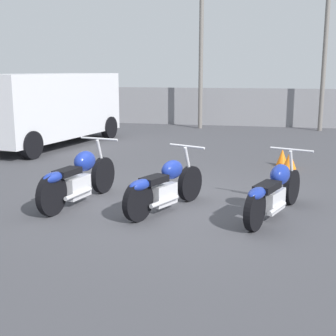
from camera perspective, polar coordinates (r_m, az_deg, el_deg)
ground_plane at (r=7.72m, az=0.29°, el=-4.46°), size 60.00×60.00×0.00m
fence_back at (r=18.64m, az=7.70°, el=7.38°), size 40.00×0.04×1.47m
light_pole_right at (r=17.90m, az=18.93°, el=18.32°), size 0.70×0.35×7.37m
motorcycle_slot_0 at (r=7.80m, az=-10.89°, el=-1.17°), size 0.76×2.09×1.01m
motorcycle_slot_1 at (r=7.27m, az=-0.45°, el=-2.21°), size 0.99×1.83×0.96m
motorcycle_slot_2 at (r=7.15m, az=12.80°, el=-2.79°), size 0.99×2.02×0.94m
parked_van at (r=13.97m, az=-14.31°, el=7.34°), size 2.71×5.30×2.06m
traffic_cone_near at (r=11.08m, az=13.75°, el=1.26°), size 0.28×0.28×0.38m
traffic_cone_far at (r=10.78m, az=14.60°, el=0.93°), size 0.31×0.31×0.39m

